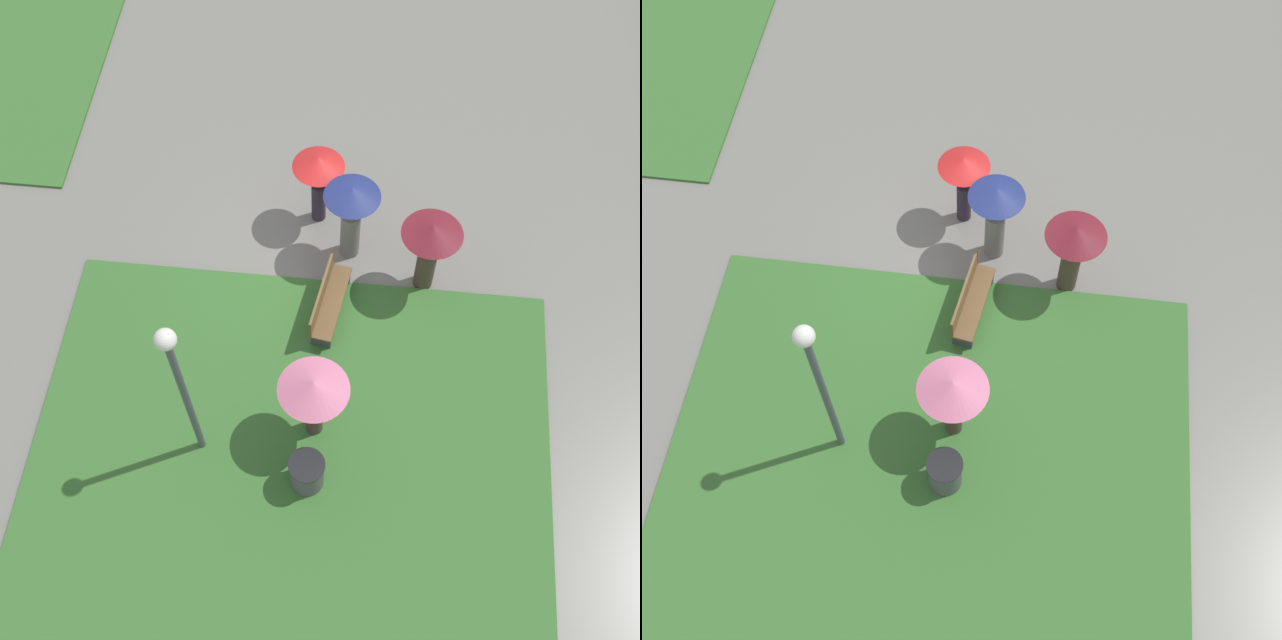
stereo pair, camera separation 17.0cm
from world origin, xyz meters
The scene contains 9 objects.
ground_plane centered at (0.00, 0.00, 0.00)m, with size 90.00×90.00×0.00m, color slate.
lawn_patch_near centered at (-5.07, 0.12, 0.03)m, with size 9.21×9.05×0.06m.
park_bench centered at (-1.17, -0.25, 0.47)m, with size 1.72×0.68×0.90m.
lamp_post centered at (-4.09, 1.66, 2.66)m, with size 0.32×0.32×4.11m.
trash_bin centered at (-4.55, -0.24, 0.43)m, with size 0.62×0.62×0.87m.
crowd_person_navy centered at (0.32, -0.55, 1.34)m, with size 1.07×1.07×1.97m.
crowd_person_maroon centered at (-0.29, -2.05, 1.33)m, with size 1.14×1.14×1.86m.
crowd_person_red centered at (1.11, 0.15, 1.37)m, with size 1.02×1.02×1.80m.
crowd_person_pink centered at (-3.57, -0.25, 1.53)m, with size 1.19×1.19×1.93m.
Camera 1 is at (-8.90, -0.91, 13.35)m, focal length 45.00 mm.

